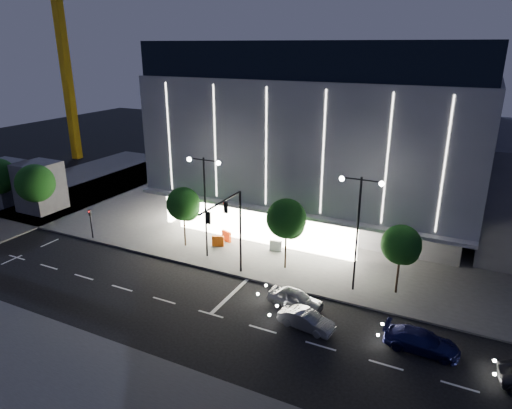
{
  "coord_description": "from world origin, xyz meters",
  "views": [
    {
      "loc": [
        17.0,
        -24.59,
        17.7
      ],
      "look_at": [
        0.92,
        7.74,
        5.0
      ],
      "focal_mm": 32.0,
      "sensor_mm": 36.0,
      "label": 1
    }
  ],
  "objects_px": {
    "tree_right": "(401,247)",
    "car_third": "(422,341)",
    "ped_signal_far": "(91,221)",
    "barrier_a": "(226,236)",
    "barrier_c": "(218,241)",
    "car_lead": "(295,299)",
    "street_lamp_east": "(358,218)",
    "tree_left": "(184,206)",
    "tower_crane": "(65,24)",
    "tree_mid": "(287,221)",
    "barrier_d": "(276,246)",
    "car_second": "(306,320)",
    "street_lamp_west": "(205,193)",
    "traffic_mast": "(231,222)"
  },
  "relations": [
    {
      "from": "tree_mid",
      "to": "car_third",
      "type": "relative_size",
      "value": 1.37
    },
    {
      "from": "car_second",
      "to": "tree_left",
      "type": "bearing_deg",
      "value": 71.05
    },
    {
      "from": "ped_signal_far",
      "to": "tower_crane",
      "type": "height_order",
      "value": "tower_crane"
    },
    {
      "from": "traffic_mast",
      "to": "street_lamp_west",
      "type": "height_order",
      "value": "street_lamp_west"
    },
    {
      "from": "car_lead",
      "to": "car_second",
      "type": "distance_m",
      "value": 2.58
    },
    {
      "from": "car_second",
      "to": "barrier_a",
      "type": "xyz_separation_m",
      "value": [
        -11.59,
        9.65,
        0.03
      ]
    },
    {
      "from": "street_lamp_east",
      "to": "tower_crane",
      "type": "xyz_separation_m",
      "value": [
        -50.92,
        22.0,
        14.55
      ]
    },
    {
      "from": "ped_signal_far",
      "to": "tree_mid",
      "type": "xyz_separation_m",
      "value": [
        19.03,
        2.52,
        2.45
      ]
    },
    {
      "from": "car_third",
      "to": "car_second",
      "type": "bearing_deg",
      "value": 98.51
    },
    {
      "from": "tree_mid",
      "to": "car_third",
      "type": "distance_m",
      "value": 13.63
    },
    {
      "from": "car_lead",
      "to": "car_third",
      "type": "xyz_separation_m",
      "value": [
        8.68,
        -1.07,
        -0.03
      ]
    },
    {
      "from": "tree_left",
      "to": "street_lamp_east",
      "type": "bearing_deg",
      "value": -3.65
    },
    {
      "from": "street_lamp_east",
      "to": "tree_left",
      "type": "relative_size",
      "value": 1.57
    },
    {
      "from": "car_second",
      "to": "barrier_c",
      "type": "distance_m",
      "value": 14.35
    },
    {
      "from": "tree_mid",
      "to": "car_second",
      "type": "bearing_deg",
      "value": -57.84
    },
    {
      "from": "street_lamp_west",
      "to": "tower_crane",
      "type": "bearing_deg",
      "value": 149.88
    },
    {
      "from": "tree_right",
      "to": "car_third",
      "type": "distance_m",
      "value": 7.42
    },
    {
      "from": "ped_signal_far",
      "to": "barrier_c",
      "type": "relative_size",
      "value": 2.73
    },
    {
      "from": "tower_crane",
      "to": "tree_right",
      "type": "height_order",
      "value": "tower_crane"
    },
    {
      "from": "tree_left",
      "to": "car_lead",
      "type": "distance_m",
      "value": 14.27
    },
    {
      "from": "car_third",
      "to": "barrier_d",
      "type": "height_order",
      "value": "car_third"
    },
    {
      "from": "traffic_mast",
      "to": "tree_right",
      "type": "distance_m",
      "value": 12.63
    },
    {
      "from": "barrier_c",
      "to": "tree_mid",
      "type": "bearing_deg",
      "value": -32.11
    },
    {
      "from": "tree_mid",
      "to": "tree_left",
      "type": "bearing_deg",
      "value": -180.0
    },
    {
      "from": "ped_signal_far",
      "to": "barrier_a",
      "type": "xyz_separation_m",
      "value": [
        11.92,
        5.04,
        -1.24
      ]
    },
    {
      "from": "tower_crane",
      "to": "tree_mid",
      "type": "distance_m",
      "value": 52.17
    },
    {
      "from": "ped_signal_far",
      "to": "car_second",
      "type": "bearing_deg",
      "value": -11.09
    },
    {
      "from": "barrier_d",
      "to": "barrier_a",
      "type": "bearing_deg",
      "value": 171.03
    },
    {
      "from": "car_second",
      "to": "barrier_d",
      "type": "distance_m",
      "value": 11.71
    },
    {
      "from": "street_lamp_east",
      "to": "tree_right",
      "type": "relative_size",
      "value": 1.63
    },
    {
      "from": "car_third",
      "to": "tree_right",
      "type": "bearing_deg",
      "value": 23.5
    },
    {
      "from": "tower_crane",
      "to": "street_lamp_west",
      "type": "bearing_deg",
      "value": -30.12
    },
    {
      "from": "street_lamp_east",
      "to": "barrier_a",
      "type": "height_order",
      "value": "street_lamp_east"
    },
    {
      "from": "tower_crane",
      "to": "ped_signal_far",
      "type": "bearing_deg",
      "value": -42.2
    },
    {
      "from": "tree_left",
      "to": "barrier_a",
      "type": "height_order",
      "value": "tree_left"
    },
    {
      "from": "barrier_d",
      "to": "ped_signal_far",
      "type": "bearing_deg",
      "value": -173.03
    },
    {
      "from": "tree_left",
      "to": "barrier_a",
      "type": "xyz_separation_m",
      "value": [
        2.89,
        2.52,
        -3.38
      ]
    },
    {
      "from": "car_lead",
      "to": "car_second",
      "type": "bearing_deg",
      "value": -136.33
    },
    {
      "from": "tree_mid",
      "to": "car_lead",
      "type": "distance_m",
      "value": 6.9
    },
    {
      "from": "car_third",
      "to": "barrier_c",
      "type": "bearing_deg",
      "value": 69.45
    },
    {
      "from": "tower_crane",
      "to": "car_second",
      "type": "distance_m",
      "value": 60.24
    },
    {
      "from": "tower_crane",
      "to": "barrier_d",
      "type": "height_order",
      "value": "tower_crane"
    },
    {
      "from": "ped_signal_far",
      "to": "tower_crane",
      "type": "distance_m",
      "value": 39.63
    },
    {
      "from": "street_lamp_east",
      "to": "car_lead",
      "type": "bearing_deg",
      "value": -127.06
    },
    {
      "from": "tower_crane",
      "to": "barrier_a",
      "type": "xyz_separation_m",
      "value": [
        37.84,
        -18.46,
        -19.86
      ]
    },
    {
      "from": "street_lamp_east",
      "to": "ped_signal_far",
      "type": "height_order",
      "value": "street_lamp_east"
    },
    {
      "from": "street_lamp_west",
      "to": "car_third",
      "type": "bearing_deg",
      "value": -15.43
    },
    {
      "from": "car_third",
      "to": "barrier_c",
      "type": "xyz_separation_m",
      "value": [
        -18.81,
        7.32,
        -0.0
      ]
    },
    {
      "from": "ped_signal_far",
      "to": "barrier_a",
      "type": "height_order",
      "value": "ped_signal_far"
    },
    {
      "from": "tree_mid",
      "to": "barrier_a",
      "type": "distance_m",
      "value": 8.39
    }
  ]
}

